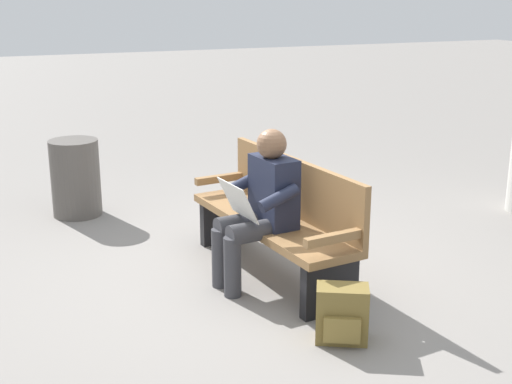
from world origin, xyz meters
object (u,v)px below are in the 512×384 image
at_px(person_seated, 260,204).
at_px(trash_bin, 76,178).
at_px(bench_near, 279,216).
at_px(backpack, 342,315).

height_order(person_seated, trash_bin, person_seated).
relative_size(bench_near, trash_bin, 2.45).
bearing_deg(trash_bin, bench_near, -149.61).
xyz_separation_m(bench_near, backpack, (-1.17, 0.10, -0.28)).
xyz_separation_m(person_seated, backpack, (-1.02, -0.12, -0.45)).
bearing_deg(person_seated, backpack, -179.56).
height_order(person_seated, backpack, person_seated).
xyz_separation_m(person_seated, trash_bin, (2.23, 1.00, -0.25)).
relative_size(bench_near, person_seated, 1.56).
height_order(bench_near, backpack, bench_near).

